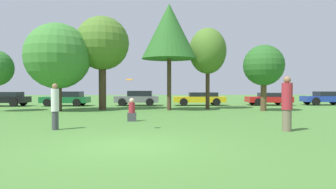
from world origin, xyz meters
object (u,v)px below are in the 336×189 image
at_px(bystander_sitting, 132,111).
at_px(parked_car_yellow, 200,98).
at_px(frisbee, 129,80).
at_px(person_thrower, 55,106).
at_px(person_catcher, 287,103).
at_px(tree_4, 208,51).
at_px(tree_1, 58,56).
at_px(parked_car_blue, 326,98).
at_px(parked_car_black, 5,98).
at_px(parked_car_green, 66,98).
at_px(tree_3, 169,31).
at_px(parked_car_red, 269,98).
at_px(tree_2, 102,44).
at_px(parked_car_grey, 138,98).
at_px(tree_5, 264,66).

distance_m(bystander_sitting, parked_car_yellow, 13.76).
bearing_deg(frisbee, person_thrower, 173.33).
relative_size(person_catcher, tree_4, 0.33).
bearing_deg(tree_1, parked_car_blue, 15.06).
height_order(bystander_sitting, parked_car_black, parked_car_black).
relative_size(person_catcher, parked_car_green, 0.49).
distance_m(bystander_sitting, tree_3, 8.87).
relative_size(person_thrower, parked_car_blue, 0.43).
distance_m(person_thrower, parked_car_yellow, 17.44).
bearing_deg(parked_car_red, bystander_sitting, 50.02).
relative_size(person_thrower, parked_car_red, 0.44).
bearing_deg(tree_1, parked_car_red, 19.42).
bearing_deg(tree_3, frisbee, -101.63).
relative_size(parked_car_black, parked_car_yellow, 0.86).
distance_m(tree_2, parked_car_blue, 20.42).
bearing_deg(parked_car_red, tree_4, 37.78).
bearing_deg(parked_car_green, parked_car_blue, -177.59).
relative_size(frisbee, parked_car_red, 0.06).
bearing_deg(frisbee, tree_2, 103.70).
height_order(tree_3, parked_car_grey, tree_3).
bearing_deg(tree_2, parked_car_red, 19.19).
height_order(parked_car_red, parked_car_blue, parked_car_blue).
relative_size(bystander_sitting, parked_car_black, 0.27).
relative_size(tree_3, parked_car_blue, 1.84).
relative_size(person_thrower, tree_1, 0.29).
xyz_separation_m(parked_car_black, parked_car_green, (5.13, 0.10, -0.00)).
distance_m(tree_3, parked_car_blue, 16.46).
xyz_separation_m(bystander_sitting, tree_1, (-5.36, 6.68, 3.23)).
distance_m(tree_2, tree_5, 11.34).
height_order(parked_car_grey, parked_car_blue, parked_car_grey).
bearing_deg(parked_car_blue, parked_car_green, 2.41).
xyz_separation_m(bystander_sitting, tree_4, (5.10, 8.07, 3.80)).
bearing_deg(tree_3, parked_car_green, 146.34).
xyz_separation_m(frisbee, tree_2, (-2.65, 10.88, 2.83)).
xyz_separation_m(tree_2, parked_car_red, (14.14, 4.92, -4.08)).
bearing_deg(parked_car_yellow, parked_car_grey, -0.24).
distance_m(parked_car_black, parked_car_grey, 11.30).
bearing_deg(tree_4, parked_car_red, 35.29).
xyz_separation_m(person_thrower, person_catcher, (8.44, -0.88, 0.12)).
height_order(person_catcher, tree_4, tree_4).
height_order(bystander_sitting, tree_1, tree_1).
xyz_separation_m(bystander_sitting, tree_2, (-2.55, 7.74, 4.24)).
relative_size(parked_car_red, parked_car_blue, 0.98).
bearing_deg(parked_car_grey, bystander_sitting, 93.59).
xyz_separation_m(parked_car_yellow, parked_car_blue, (11.56, -0.03, 0.04)).
bearing_deg(parked_car_blue, tree_2, 16.73).
height_order(person_thrower, parked_car_red, person_thrower).
bearing_deg(parked_car_yellow, parked_car_black, 2.84).
bearing_deg(person_thrower, parked_car_green, 109.48).
height_order(bystander_sitting, tree_2, tree_2).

